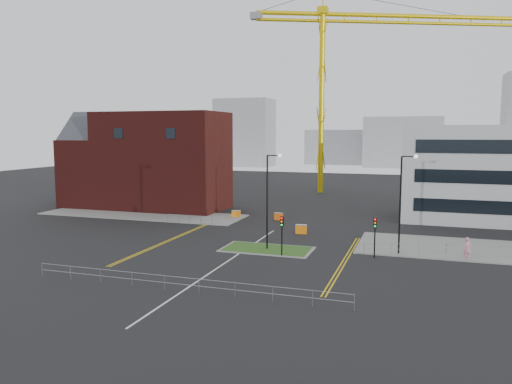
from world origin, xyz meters
TOP-DOWN VIEW (x-y plane):
  - ground at (0.00, 0.00)m, footprint 200.00×200.00m
  - pavement_left at (-20.00, 22.00)m, footprint 28.00×8.00m
  - pavement_right at (22.00, 14.00)m, footprint 24.00×10.00m
  - island_kerb at (2.00, 8.00)m, footprint 8.60×4.60m
  - grass_island at (2.00, 8.00)m, footprint 8.00×4.00m
  - brick_building at (-22.97, 28.00)m, footprint 24.20×10.07m
  - office_block at (26.01, 31.97)m, footprint 25.00×12.20m
  - tower_crane at (3.43, 57.43)m, footprint 48.77×22.60m
  - streetlamp_island at (2.22, 8.00)m, footprint 1.46×0.36m
  - streetlamp_right_near at (14.22, 10.00)m, footprint 1.46×0.36m
  - traffic_light_island at (4.00, 5.98)m, footprint 0.28×0.33m
  - traffic_light_right at (12.00, 7.98)m, footprint 0.28×0.33m
  - railing_front at (0.00, -6.00)m, footprint 24.05×0.05m
  - railing_left at (-11.00, 18.00)m, footprint 6.05×0.05m
  - railing_right at (20.50, 11.50)m, footprint 19.05×5.05m
  - centre_line at (0.00, 2.00)m, footprint 0.15×30.00m
  - yellow_left_a at (-9.00, 10.00)m, footprint 0.12×24.00m
  - yellow_left_b at (-8.70, 10.00)m, footprint 0.12×24.00m
  - yellow_right_a at (9.50, 6.00)m, footprint 0.12×20.00m
  - yellow_right_b at (9.80, 6.00)m, footprint 0.12×20.00m
  - skyline_a at (-40.00, 120.00)m, footprint 18.00×12.00m
  - skyline_b at (10.00, 130.00)m, footprint 24.00×12.00m
  - skyline_d at (-8.00, 140.00)m, footprint 30.00×12.00m
  - pedestrian at (19.80, 9.82)m, footprint 0.86×0.72m
  - barrier_left at (-7.10, 23.89)m, footprint 1.22×0.71m
  - barrier_mid at (-1.36, 23.98)m, footprint 1.15×0.55m
  - barrier_right at (3.38, 16.35)m, footprint 1.26×0.56m

SIDE VIEW (x-z plane):
  - ground at x=0.00m, z-range 0.00..0.00m
  - centre_line at x=0.00m, z-range 0.00..0.01m
  - yellow_left_a at x=-9.00m, z-range 0.00..0.01m
  - yellow_left_b at x=-8.70m, z-range 0.00..0.01m
  - yellow_right_a at x=9.50m, z-range 0.00..0.01m
  - yellow_right_b at x=9.80m, z-range 0.00..0.01m
  - island_kerb at x=2.00m, z-range 0.00..0.08m
  - pavement_left at x=-20.00m, z-range 0.00..0.12m
  - pavement_right at x=22.00m, z-range 0.00..0.12m
  - grass_island at x=2.00m, z-range 0.00..0.12m
  - barrier_mid at x=-1.36m, z-range 0.04..0.96m
  - barrier_left at x=-7.10m, z-range 0.04..1.02m
  - barrier_right at x=3.38m, z-range 0.04..1.07m
  - railing_left at x=-11.00m, z-range 0.19..1.29m
  - railing_right at x=20.50m, z-range 0.23..1.33m
  - railing_front at x=0.00m, z-range 0.23..1.33m
  - pedestrian at x=19.80m, z-range 0.00..2.01m
  - traffic_light_island at x=4.00m, z-range 0.74..4.39m
  - traffic_light_right at x=12.00m, z-range 0.74..4.39m
  - streetlamp_island at x=2.22m, z-range 0.82..10.00m
  - streetlamp_right_near at x=14.22m, z-range 0.82..10.00m
  - skyline_d at x=-8.00m, z-range 0.00..12.00m
  - office_block at x=26.01m, z-range 0.00..12.00m
  - brick_building at x=-22.97m, z-range -0.27..13.97m
  - skyline_b at x=10.00m, z-range 0.00..16.00m
  - skyline_a at x=-40.00m, z-range 0.00..22.00m
  - tower_crane at x=3.43m, z-range 6.96..43.18m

